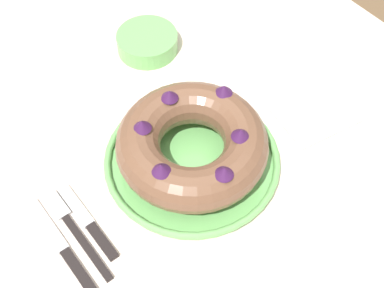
{
  "coord_description": "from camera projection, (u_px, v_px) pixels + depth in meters",
  "views": [
    {
      "loc": [
        -0.31,
        -0.43,
        1.51
      ],
      "look_at": [
        0.01,
        -0.02,
        0.8
      ],
      "focal_mm": 50.0,
      "sensor_mm": 36.0,
      "label": 1
    }
  ],
  "objects": [
    {
      "name": "dining_table",
      "position": [
        181.0,
        187.0,
        1.01
      ],
      "size": [
        1.13,
        1.22,
        0.74
      ],
      "color": "beige",
      "rests_on": "ground_plane"
    },
    {
      "name": "serving_dish",
      "position": [
        192.0,
        161.0,
        0.92
      ],
      "size": [
        0.3,
        0.3,
        0.02
      ],
      "color": "#6BB760",
      "rests_on": "dining_table"
    },
    {
      "name": "bundt_cake",
      "position": [
        192.0,
        144.0,
        0.88
      ],
      "size": [
        0.25,
        0.25,
        0.09
      ],
      "color": "brown",
      "rests_on": "serving_dish"
    },
    {
      "name": "fork",
      "position": [
        73.0,
        228.0,
        0.85
      ],
      "size": [
        0.02,
        0.19,
        0.01
      ],
      "rotation": [
        0.0,
        0.0,
        0.0
      ],
      "color": "black",
      "rests_on": "dining_table"
    },
    {
      "name": "serving_knife",
      "position": [
        66.0,
        252.0,
        0.83
      ],
      "size": [
        0.02,
        0.2,
        0.01
      ],
      "rotation": [
        0.0,
        0.0,
        0.09
      ],
      "color": "black",
      "rests_on": "dining_table"
    },
    {
      "name": "cake_knife",
      "position": [
        91.0,
        226.0,
        0.86
      ],
      "size": [
        0.02,
        0.16,
        0.01
      ],
      "rotation": [
        0.0,
        0.0,
        0.1
      ],
      "color": "black",
      "rests_on": "dining_table"
    },
    {
      "name": "side_bowl",
      "position": [
        147.0,
        42.0,
        1.09
      ],
      "size": [
        0.12,
        0.12,
        0.04
      ],
      "primitive_type": "cylinder",
      "color": "#6BB760",
      "rests_on": "dining_table"
    },
    {
      "name": "napkin",
      "position": [
        319.0,
        114.0,
        1.0
      ],
      "size": [
        0.17,
        0.13,
        0.0
      ],
      "primitive_type": "cube",
      "rotation": [
        0.0,
        0.0,
        -0.16
      ],
      "color": "#B2D1B7",
      "rests_on": "dining_table"
    }
  ]
}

